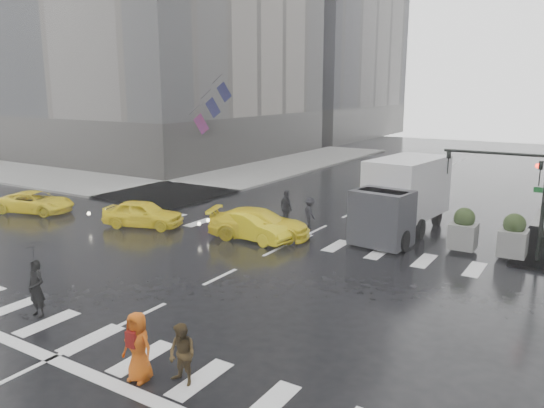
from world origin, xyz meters
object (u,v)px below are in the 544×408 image
Objects in this scene: taxi_front at (143,214)px; taxi_mid at (253,226)px; pedestrian_brown at (182,354)px; box_truck at (401,195)px; traffic_signal_pole at (518,184)px; pedestrian_orange at (138,347)px.

taxi_front is 1.01× the size of taxi_mid.
pedestrian_brown is 0.23× the size of box_truck.
traffic_signal_pole is 5.64m from box_truck.
pedestrian_orange reaches higher than taxi_mid.
traffic_signal_pole is 11.51m from taxi_mid.
traffic_signal_pole is at bearing -94.09° from taxi_front.
traffic_signal_pole is at bearing 73.03° from pedestrian_brown.
pedestrian_orange is at bearing -151.91° from taxi_mid.
traffic_signal_pole is 2.93× the size of pedestrian_brown.
taxi_front is (-10.61, 10.59, -0.19)m from pedestrian_orange.
taxi_mid is (6.11, 1.02, -0.03)m from taxi_front.
box_truck reaches higher than pedestrian_brown.
pedestrian_brown is at bearing -110.02° from traffic_signal_pole.
pedestrian_orange is at bearing -153.10° from taxi_front.
box_truck reaches higher than taxi_mid.
pedestrian_orange reaches higher than taxi_front.
pedestrian_orange is 0.26× the size of box_truck.
box_truck is (0.97, 16.28, 1.05)m from pedestrian_orange.
box_truck reaches higher than taxi_front.
pedestrian_orange is 16.34m from box_truck.
traffic_signal_pole reaches higher than taxi_mid.
taxi_mid is 0.59× the size of box_truck.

